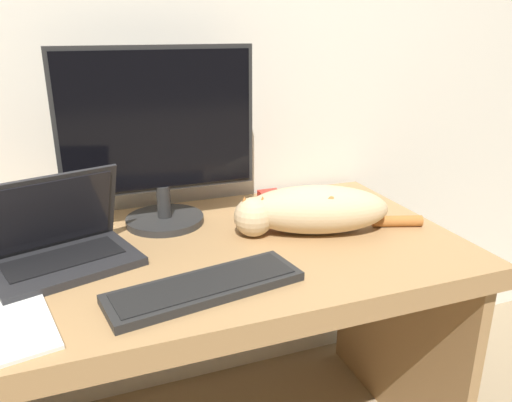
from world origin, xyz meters
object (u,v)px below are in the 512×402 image
object	(u,v)px
monitor	(159,137)
laptop	(61,248)
cat	(311,209)
external_keyboard	(205,287)

from	to	relation	value
monitor	laptop	size ratio (longest dim) A/B	1.45
monitor	cat	xyz separation A→B (m)	(0.37, -0.21, -0.19)
monitor	laptop	bearing A→B (deg)	-147.06
laptop	cat	world-z (taller)	laptop
cat	monitor	bearing A→B (deg)	168.73
external_keyboard	laptop	bearing A→B (deg)	130.10
monitor	cat	bearing A→B (deg)	-29.67
external_keyboard	cat	world-z (taller)	cat
monitor	external_keyboard	distance (m)	0.49
external_keyboard	cat	size ratio (longest dim) A/B	0.83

